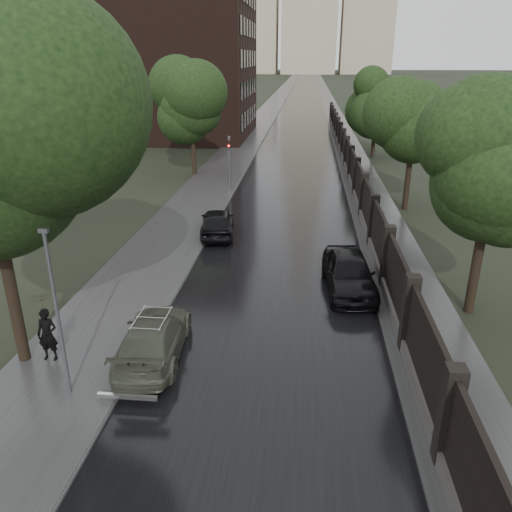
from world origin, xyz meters
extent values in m
plane|color=black|center=(0.00, 0.00, 0.00)|extent=(800.00, 800.00, 0.00)
cube|color=black|center=(0.00, 190.00, 0.01)|extent=(8.00, 420.00, 0.02)
cube|color=#2D2D2D|center=(-6.00, 190.00, 0.08)|extent=(4.00, 420.00, 0.16)
cube|color=#2D2D2D|center=(5.50, 190.00, 0.04)|extent=(3.00, 420.00, 0.08)
cube|color=#383533|center=(4.60, 32.00, 0.25)|extent=(0.40, 75.00, 0.50)
cube|color=black|center=(4.60, 32.00, 1.50)|extent=(0.15, 75.00, 2.00)
cube|color=black|center=(4.60, 70.00, 1.35)|extent=(0.45, 0.45, 2.70)
cylinder|color=black|center=(-7.60, 3.00, 3.58)|extent=(0.36, 0.36, 7.15)
cylinder|color=black|center=(-8.00, 30.00, 2.93)|extent=(0.36, 0.36, 5.85)
sphere|color=black|center=(-8.00, 30.00, 5.27)|extent=(4.25, 4.25, 4.25)
cylinder|color=black|center=(7.50, 8.00, 2.76)|extent=(0.36, 0.36, 5.53)
sphere|color=black|center=(7.50, 8.00, 4.97)|extent=(4.08, 4.08, 4.08)
cylinder|color=black|center=(7.50, 22.00, 2.76)|extent=(0.36, 0.36, 5.53)
sphere|color=black|center=(7.50, 22.00, 4.97)|extent=(4.08, 4.08, 4.08)
cylinder|color=black|center=(7.50, 40.00, 2.76)|extent=(0.36, 0.36, 5.53)
sphere|color=black|center=(7.50, 40.00, 4.97)|extent=(4.08, 4.08, 4.08)
cylinder|color=#59595E|center=(-5.40, 1.50, 2.50)|extent=(0.10, 0.10, 5.00)
cube|color=#59595E|center=(-5.40, 1.50, 5.05)|extent=(0.25, 0.12, 0.12)
cylinder|color=#59595E|center=(-4.30, 25.00, 1.50)|extent=(0.12, 0.12, 3.00)
imported|color=#59595E|center=(-4.30, 25.00, 3.50)|extent=(0.16, 0.20, 1.00)
sphere|color=#FF0C0C|center=(-4.30, 24.85, 3.35)|extent=(0.14, 0.14, 0.14)
cube|color=black|center=(-18.00, 52.00, 10.00)|extent=(24.00, 18.00, 20.00)
cube|color=tan|center=(-32.00, 300.00, 22.00)|extent=(28.00, 22.00, 44.00)
cube|color=tan|center=(32.00, 300.00, 22.00)|extent=(28.00, 22.00, 44.00)
cube|color=tan|center=(0.00, 300.00, 30.00)|extent=(30.00, 30.00, 60.00)
imported|color=#45493B|center=(-3.60, 3.79, 0.69)|extent=(2.27, 4.86, 1.37)
imported|color=black|center=(-3.60, 15.76, 0.74)|extent=(2.32, 4.55, 1.48)
imported|color=black|center=(3.01, 9.42, 0.81)|extent=(2.30, 4.92, 1.63)
imported|color=black|center=(-6.75, 3.07, 1.03)|extent=(0.65, 0.43, 1.74)
imported|color=black|center=(-6.75, 3.07, 2.43)|extent=(1.04, 1.06, 0.93)
camera|label=1|loc=(1.09, -9.73, 9.09)|focal=35.00mm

